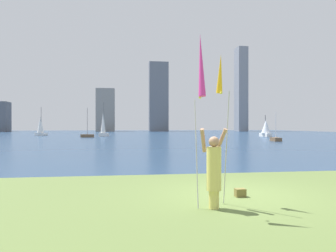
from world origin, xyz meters
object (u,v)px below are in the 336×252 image
object	(u,v)px
sailboat_5	(276,139)
person	(214,169)
kite_flag_left	(201,68)
bag	(240,193)
sailboat_3	(103,126)
sailboat_0	(266,129)
sailboat_6	(41,126)
sailboat_1	(87,136)
kite_flag_right	(220,78)

from	to	relation	value
sailboat_5	person	bearing A→B (deg)	-118.94
kite_flag_left	bag	world-z (taller)	kite_flag_left
person	sailboat_3	world-z (taller)	sailboat_3
sailboat_0	sailboat_5	xyz separation A→B (m)	(-6.00, -15.52, -1.13)
sailboat_0	sailboat_6	distance (m)	41.01
person	sailboat_6	distance (m)	58.97
kite_flag_left	person	bearing A→B (deg)	33.22
kite_flag_left	sailboat_5	xyz separation A→B (m)	(16.64, 29.68, -2.88)
person	sailboat_6	size ratio (longest dim) A/B	0.34
kite_flag_left	sailboat_5	bearing A→B (deg)	60.72
sailboat_1	sailboat_5	bearing A→B (deg)	-34.72
sailboat_6	bag	bearing A→B (deg)	-71.88
bag	sailboat_0	distance (m)	48.78
kite_flag_right	sailboat_1	distance (m)	45.98
kite_flag_left	bag	size ratio (longest dim) A/B	14.57
sailboat_3	sailboat_5	size ratio (longest dim) A/B	1.70
bag	kite_flag_right	bearing A→B (deg)	-147.32
kite_flag_left	sailboat_0	bearing A→B (deg)	63.39
sailboat_3	person	bearing A→B (deg)	-84.12
sailboat_3	sailboat_5	xyz separation A→B (m)	(21.44, -20.65, -1.55)
person	kite_flag_left	size ratio (longest dim) A/B	0.47
person	kite_flag_left	world-z (taller)	kite_flag_left
sailboat_3	sailboat_5	world-z (taller)	sailboat_3
person	sailboat_3	size ratio (longest dim) A/B	0.31
kite_flag_left	sailboat_6	xyz separation A→B (m)	(-16.72, 56.67, -1.37)
sailboat_0	sailboat_3	bearing A→B (deg)	169.43
person	kite_flag_right	world-z (taller)	kite_flag_right
bag	sailboat_0	world-z (taller)	sailboat_0
sailboat_0	sailboat_5	size ratio (longest dim) A/B	1.06
kite_flag_left	sailboat_1	distance (m)	46.74
kite_flag_left	bag	bearing A→B (deg)	43.30
sailboat_0	sailboat_1	bearing A→B (deg)	178.24
sailboat_6	kite_flag_right	bearing A→B (deg)	-72.64
kite_flag_right	sailboat_6	distance (m)	58.47
kite_flag_right	sailboat_3	xyz separation A→B (m)	(-5.52, 49.45, -1.26)
person	sailboat_0	xyz separation A→B (m)	(22.29, 44.96, 0.49)
sailboat_1	sailboat_5	xyz separation A→B (m)	(23.72, -16.43, -0.04)
kite_flag_right	sailboat_6	xyz separation A→B (m)	(-17.44, 55.79, -1.30)
kite_flag_right	sailboat_1	xyz separation A→B (m)	(-7.79, 45.23, -2.77)
person	bag	bearing A→B (deg)	47.85
sailboat_5	sailboat_0	bearing A→B (deg)	68.85
sailboat_5	sailboat_6	distance (m)	42.94
person	kite_flag_right	bearing A→B (deg)	62.57
bag	sailboat_6	bearing A→B (deg)	108.12
sailboat_1	bag	bearing A→B (deg)	-79.29
kite_flag_left	sailboat_3	bearing A→B (deg)	95.45
sailboat_5	kite_flag_right	bearing A→B (deg)	-118.94
sailboat_0	person	bearing A→B (deg)	-116.36
person	sailboat_6	xyz separation A→B (m)	(-17.08, 56.44, 0.86)
kite_flag_left	sailboat_5	size ratio (longest dim) A/B	1.13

